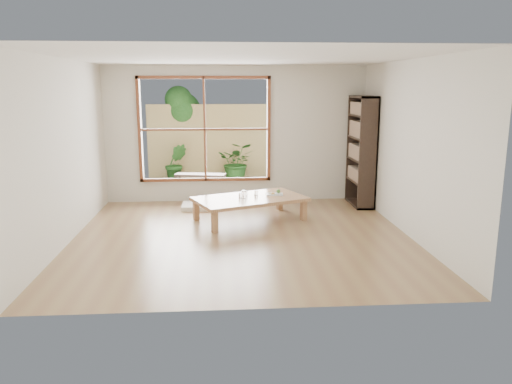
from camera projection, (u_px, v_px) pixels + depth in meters
ground at (242, 236)px, 7.48m from camera, size 5.00×5.00×0.00m
low_table at (250, 200)px, 8.33m from camera, size 2.03×1.61×0.39m
floor_cushion at (197, 206)px, 9.21m from camera, size 0.56×0.56×0.08m
bookshelf at (361, 151)px, 9.29m from camera, size 0.33×0.92×2.04m
glass_tall at (244, 194)px, 8.23m from camera, size 0.07×0.07×0.13m
glass_mid at (256, 193)px, 8.47m from camera, size 0.06×0.06×0.09m
glass_short at (245, 193)px, 8.42m from camera, size 0.07×0.07×0.09m
glass_small at (241, 195)px, 8.27m from camera, size 0.07×0.07×0.09m
food_tray at (275, 193)px, 8.52m from camera, size 0.30×0.22×0.09m
deck at (208, 189)px, 10.92m from camera, size 2.80×2.00×0.05m
garden_bench at (200, 176)px, 10.72m from camera, size 1.12×0.51×0.34m
bamboo_fence at (208, 143)px, 11.70m from camera, size 2.80×0.06×1.80m
shrub_right at (237, 162)px, 11.57m from camera, size 0.91×0.81×0.92m
shrub_left at (176, 163)px, 11.43m from camera, size 0.55×0.47×0.90m
garden_tree at (179, 111)px, 11.80m from camera, size 1.04×0.85×2.22m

